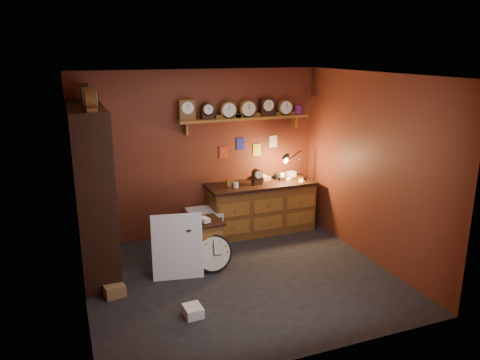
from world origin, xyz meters
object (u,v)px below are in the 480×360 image
object	(u,v)px
shelving_unit	(90,184)
low_cabinet	(201,241)
workbench	(261,205)
big_round_clock	(213,253)

from	to	relation	value
shelving_unit	low_cabinet	size ratio (longest dim) A/B	3.43
shelving_unit	workbench	bearing A→B (deg)	10.26
shelving_unit	workbench	world-z (taller)	shelving_unit
workbench	big_round_clock	distance (m)	1.67
low_cabinet	big_round_clock	size ratio (longest dim) A/B	1.39
big_round_clock	shelving_unit	bearing A→B (deg)	157.27
low_cabinet	big_round_clock	world-z (taller)	low_cabinet
big_round_clock	low_cabinet	bearing A→B (deg)	109.59
workbench	big_round_clock	bearing A→B (deg)	-137.23
low_cabinet	big_round_clock	distance (m)	0.29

